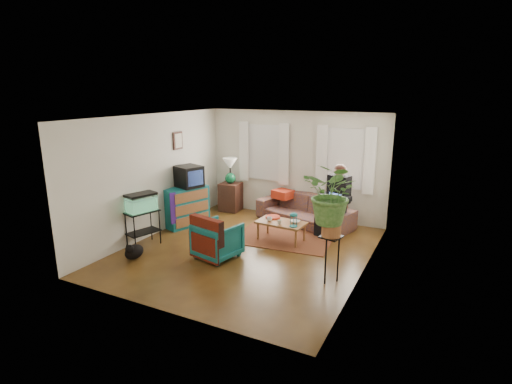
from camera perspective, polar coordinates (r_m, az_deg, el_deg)
The scene contains 31 objects.
floor at distance 7.96m, azimuth -1.31°, elevation -8.34°, with size 4.50×5.00×0.01m, color #4F2B14.
ceiling at distance 7.36m, azimuth -1.43°, elevation 10.68°, with size 4.50×5.00×0.01m, color white.
wall_back at distance 9.78m, azimuth 5.55°, elevation 3.88°, with size 4.50×0.01×2.60m, color silver.
wall_front at distance 5.56m, azimuth -13.60°, elevation -4.66°, with size 4.50×0.01×2.60m, color silver.
wall_left at distance 8.81m, azimuth -14.40°, elevation 2.32°, with size 0.01×5.00×2.60m, color silver.
wall_right at distance 6.82m, azimuth 15.56°, elevation -1.24°, with size 0.01×5.00×2.60m, color silver.
window_left at distance 10.03m, azimuth 1.26°, elevation 5.65°, with size 1.08×0.04×1.38m, color white.
window_right at distance 9.35m, azimuth 12.72°, elevation 4.66°, with size 1.08×0.04×1.38m, color white.
curtains_left at distance 9.96m, azimuth 1.07°, elevation 5.59°, with size 1.36×0.06×1.50m, color white.
curtains_right at distance 9.27m, azimuth 12.59°, elevation 4.58°, with size 1.36×0.06×1.50m, color white.
picture_frame at distance 9.33m, azimuth -11.06°, elevation 7.21°, with size 0.04×0.32×0.40m, color #3D2616.
area_rug at distance 8.69m, azimuth 4.22°, elevation -6.31°, with size 2.00×1.60×0.01m, color brown.
sofa at distance 9.42m, azimuth 6.96°, elevation -1.88°, with size 2.32×0.91×0.91m, color brown.
seated_person at distance 8.90m, azimuth 11.29°, elevation -1.44°, with size 0.58×0.71×1.38m, color black, non-canonical shape.
side_table at distance 10.43m, azimuth -3.65°, elevation -0.69°, with size 0.50×0.50×0.73m, color #3D2B17.
table_lamp at distance 10.28m, azimuth -3.71°, elevation 2.96°, with size 0.38×0.38×0.67m, color white, non-canonical shape.
dresser at distance 9.40m, azimuth -10.01°, elevation -2.01°, with size 0.51×1.01×0.91m, color navy.
crt_tv at distance 9.27m, azimuth -9.60°, elevation 2.22°, with size 0.56×0.51×0.49m, color black.
aquarium_stand at distance 8.40m, azimuth -15.82°, elevation -5.03°, with size 0.36×0.65×0.72m, color black.
aquarium at distance 8.24m, azimuth -16.08°, elevation -1.41°, with size 0.32×0.59×0.38m, color #7FD899.
black_cat at distance 7.85m, azimuth -17.03°, elevation -7.97°, with size 0.27×0.41×0.35m, color black.
armchair at distance 7.57m, azimuth -5.51°, elevation -6.58°, with size 0.74×0.69×0.75m, color #11526A.
serape_throw at distance 7.32m, azimuth -7.16°, elevation -6.04°, with size 0.76×0.18×0.62m, color #9E0A0A.
coffee_table at distance 8.40m, azimuth 3.60°, elevation -5.60°, with size 1.00×0.55×0.42m, color brown.
cup_a at distance 8.34m, azimuth 1.94°, elevation -3.89°, with size 0.11×0.11×0.09m, color white.
cup_b at distance 8.16m, azimuth 3.38°, elevation -4.35°, with size 0.09×0.09×0.09m, color beige.
bowl at distance 8.29m, azimuth 5.60°, elevation -4.23°, with size 0.20×0.20×0.05m, color white.
snack_tray at distance 8.56m, azimuth 2.42°, elevation -3.60°, with size 0.31×0.31×0.04m, color #B21414.
birdcage at distance 8.02m, azimuth 5.39°, elevation -3.94°, with size 0.16×0.16×0.29m, color #115B6B, non-canonical shape.
plant_stand at distance 6.73m, azimuth 10.51°, elevation -9.35°, with size 0.33×0.33×0.79m, color black.
potted_plant at distance 6.41m, azimuth 10.89°, elevation -1.63°, with size 0.90×0.78×1.00m, color #599947.
Camera 1 is at (3.46, -6.48, 3.08)m, focal length 28.00 mm.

